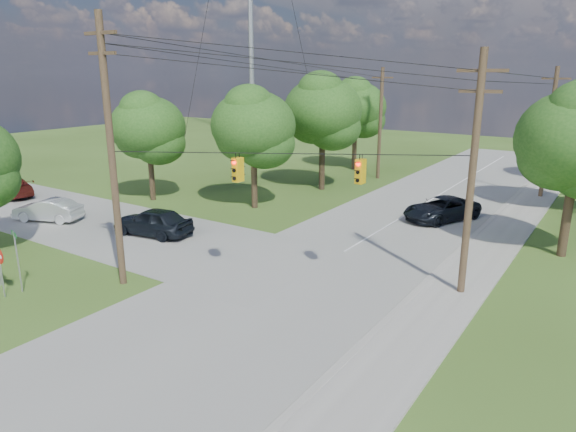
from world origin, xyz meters
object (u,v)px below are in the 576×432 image
Objects in this scene: pole_ne at (472,173)px; pole_north_w at (380,123)px; pole_north_e at (549,132)px; car_cross_far at (9,187)px; car_cross_silver at (48,210)px; pole_sw at (111,151)px; car_cross_dark at (153,221)px; car_main_north at (442,209)px.

pole_north_w is at bearing 122.29° from pole_ne.
car_cross_far is (-35.12, -23.11, -4.31)m from pole_north_e.
pole_sw is at bearing 50.50° from car_cross_silver.
car_cross_far is at bearing -100.70° from car_cross_dark.
pole_ne is at bearing 101.37° from car_cross_far.
car_cross_dark is 1.11× the size of car_cross_silver.
pole_north_e is 1.81× the size of car_main_north.
pole_ne reaches higher than pole_north_w.
pole_sw is 15.51m from pole_ne.
car_cross_silver is (-12.17, -25.49, -4.36)m from pole_north_w.
pole_north_w reaches higher than car_cross_silver.
car_main_north is (-4.49, 11.23, -4.67)m from pole_ne.
car_cross_dark is 0.91× the size of car_main_north.
pole_north_e is at bearing 112.96° from car_cross_silver.
pole_sw is 2.40× the size of car_cross_dark.
car_cross_silver is at bearing 161.89° from pole_sw.
car_cross_dark is (-4.00, -23.76, -4.25)m from pole_north_w.
pole_north_e reaches higher than car_cross_dark.
car_cross_far is (-9.05, 2.38, 0.05)m from car_cross_silver.
car_cross_dark is at bearing -126.99° from pole_north_e.
car_cross_dark is at bearing -174.38° from pole_ne.
pole_north_e is at bearing 134.48° from car_cross_dark.
car_main_north is at bearing 102.90° from car_cross_silver.
pole_north_e is 12.45m from car_main_north.
car_cross_dark reaches higher than car_cross_far.
pole_ne is 12.96m from car_main_north.
pole_ne reaches higher than car_main_north.
pole_north_w is (-0.40, 29.60, -1.10)m from pole_sw.
pole_north_w is at bearing 161.92° from car_cross_dark.
car_cross_far is 0.99× the size of car_main_north.
pole_sw is at bearing -114.52° from pole_north_e.
car_cross_far reaches higher than car_cross_silver.
car_cross_dark is 8.35m from car_cross_silver.
pole_sw is at bearing -150.62° from pole_ne.
car_cross_silver is at bearing -120.97° from car_main_north.
car_cross_silver is (-12.57, 4.11, -5.45)m from pole_sw.
car_cross_silver is at bearing 84.82° from car_cross_far.
car_cross_far is at bearing -132.56° from pole_north_w.
car_cross_silver is (-26.07, -25.49, -4.36)m from pole_north_e.
pole_north_w is at bearing 90.77° from pole_sw.
pole_north_w is at bearing 133.09° from car_cross_silver.
pole_sw is 1.20× the size of pole_north_e.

